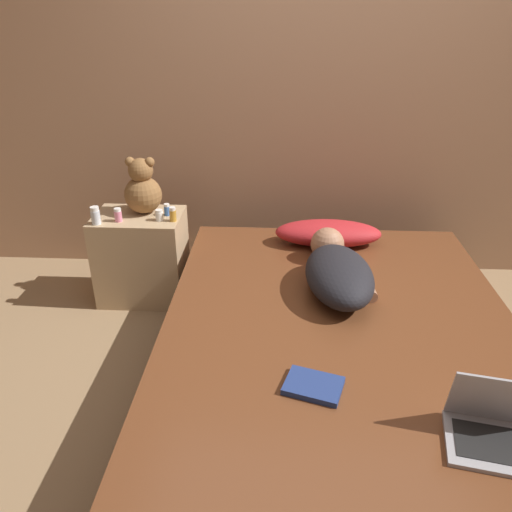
# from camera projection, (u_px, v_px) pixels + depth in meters

# --- Properties ---
(ground_plane) EXTENTS (12.00, 12.00, 0.00)m
(ground_plane) POSITION_uv_depth(u_px,v_px,m) (334.00, 387.00, 2.46)
(ground_plane) COLOR #937551
(wall_back) EXTENTS (8.00, 0.06, 2.60)m
(wall_back) POSITION_uv_depth(u_px,v_px,m) (330.00, 76.00, 3.06)
(wall_back) COLOR tan
(wall_back) RESTS_ON ground_plane
(bed) EXTENTS (1.64, 2.09, 0.40)m
(bed) POSITION_uv_depth(u_px,v_px,m) (337.00, 355.00, 2.37)
(bed) COLOR #2D2319
(bed) RESTS_ON ground_plane
(nightstand) EXTENTS (0.53, 0.38, 0.56)m
(nightstand) POSITION_uv_depth(u_px,v_px,m) (142.00, 257.00, 3.12)
(nightstand) COLOR tan
(nightstand) RESTS_ON ground_plane
(pillow) EXTENTS (0.63, 0.26, 0.14)m
(pillow) POSITION_uv_depth(u_px,v_px,m) (328.00, 233.00, 2.96)
(pillow) COLOR red
(pillow) RESTS_ON bed
(person_lying) EXTENTS (0.37, 0.76, 0.20)m
(person_lying) POSITION_uv_depth(u_px,v_px,m) (338.00, 270.00, 2.49)
(person_lying) COLOR black
(person_lying) RESTS_ON bed
(laptop) EXTENTS (0.35, 0.29, 0.24)m
(laptop) POSITION_uv_depth(u_px,v_px,m) (496.00, 428.00, 1.62)
(laptop) COLOR #9E9EA3
(laptop) RESTS_ON bed
(teddy_bear) EXTENTS (0.22, 0.22, 0.34)m
(teddy_bear) POSITION_uv_depth(u_px,v_px,m) (143.00, 189.00, 2.97)
(teddy_bear) COLOR brown
(teddy_bear) RESTS_ON nightstand
(bottle_amber) EXTENTS (0.04, 0.04, 0.09)m
(bottle_amber) POSITION_uv_depth(u_px,v_px,m) (173.00, 214.00, 2.90)
(bottle_amber) COLOR gold
(bottle_amber) RESTS_ON nightstand
(bottle_white) EXTENTS (0.05, 0.05, 0.07)m
(bottle_white) POSITION_uv_depth(u_px,v_px,m) (159.00, 215.00, 2.91)
(bottle_white) COLOR white
(bottle_white) RESTS_ON nightstand
(bottle_clear) EXTENTS (0.05, 0.05, 0.10)m
(bottle_clear) POSITION_uv_depth(u_px,v_px,m) (95.00, 216.00, 2.85)
(bottle_clear) COLOR silver
(bottle_clear) RESTS_ON nightstand
(bottle_blue) EXTENTS (0.04, 0.04, 0.07)m
(bottle_blue) POSITION_uv_depth(u_px,v_px,m) (167.00, 210.00, 2.98)
(bottle_blue) COLOR #3866B2
(bottle_blue) RESTS_ON nightstand
(bottle_pink) EXTENTS (0.04, 0.04, 0.08)m
(bottle_pink) POSITION_uv_depth(u_px,v_px,m) (118.00, 215.00, 2.89)
(bottle_pink) COLOR pink
(bottle_pink) RESTS_ON nightstand
(book) EXTENTS (0.25, 0.21, 0.02)m
(book) POSITION_uv_depth(u_px,v_px,m) (313.00, 386.00, 1.86)
(book) COLOR navy
(book) RESTS_ON bed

